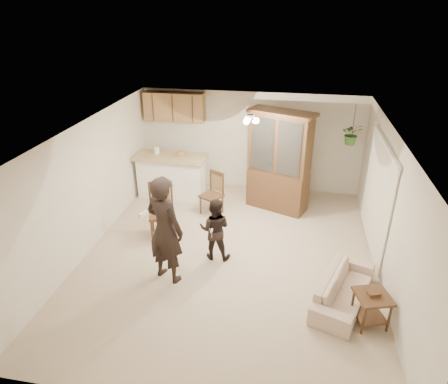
% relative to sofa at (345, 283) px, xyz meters
% --- Properties ---
extents(floor, '(6.50, 6.50, 0.00)m').
position_rel_sofa_xyz_m(floor, '(-2.06, 0.91, -0.37)').
color(floor, '#BEA98F').
rests_on(floor, ground).
extents(ceiling, '(5.50, 6.50, 0.02)m').
position_rel_sofa_xyz_m(ceiling, '(-2.06, 0.91, 2.13)').
color(ceiling, white).
rests_on(ceiling, wall_back).
extents(wall_back, '(5.50, 0.02, 2.50)m').
position_rel_sofa_xyz_m(wall_back, '(-2.06, 4.16, 0.88)').
color(wall_back, silver).
rests_on(wall_back, ground).
extents(wall_front, '(5.50, 0.02, 2.50)m').
position_rel_sofa_xyz_m(wall_front, '(-2.06, -2.34, 0.88)').
color(wall_front, silver).
rests_on(wall_front, ground).
extents(wall_left, '(0.02, 6.50, 2.50)m').
position_rel_sofa_xyz_m(wall_left, '(-4.81, 0.91, 0.88)').
color(wall_left, silver).
rests_on(wall_left, ground).
extents(wall_right, '(0.02, 6.50, 2.50)m').
position_rel_sofa_xyz_m(wall_right, '(0.69, 0.91, 0.88)').
color(wall_right, silver).
rests_on(wall_right, ground).
extents(breakfast_bar, '(1.60, 0.55, 1.00)m').
position_rel_sofa_xyz_m(breakfast_bar, '(-3.91, 3.26, 0.13)').
color(breakfast_bar, white).
rests_on(breakfast_bar, floor).
extents(bar_top, '(1.75, 0.70, 0.08)m').
position_rel_sofa_xyz_m(bar_top, '(-3.91, 3.26, 0.68)').
color(bar_top, tan).
rests_on(bar_top, breakfast_bar).
extents(upper_cabinets, '(1.50, 0.34, 0.70)m').
position_rel_sofa_xyz_m(upper_cabinets, '(-3.96, 3.98, 1.73)').
color(upper_cabinets, olive).
rests_on(upper_cabinets, wall_back).
extents(vertical_blinds, '(0.06, 2.30, 2.10)m').
position_rel_sofa_xyz_m(vertical_blinds, '(0.65, 1.81, 0.73)').
color(vertical_blinds, silver).
rests_on(vertical_blinds, wall_right).
extents(ceiling_fixture, '(0.36, 0.36, 0.20)m').
position_rel_sofa_xyz_m(ceiling_fixture, '(-1.86, 2.11, 2.03)').
color(ceiling_fixture, '#FFE7BF').
rests_on(ceiling_fixture, ceiling).
extents(hanging_plant, '(0.43, 0.37, 0.48)m').
position_rel_sofa_xyz_m(hanging_plant, '(0.24, 3.31, 1.48)').
color(hanging_plant, '#315B24').
rests_on(hanging_plant, ceiling).
extents(plant_cord, '(0.01, 0.01, 0.65)m').
position_rel_sofa_xyz_m(plant_cord, '(0.24, 3.31, 1.81)').
color(plant_cord, black).
rests_on(plant_cord, ceiling).
extents(sofa, '(1.33, 2.01, 0.73)m').
position_rel_sofa_xyz_m(sofa, '(0.00, 0.00, 0.00)').
color(sofa, beige).
rests_on(sofa, floor).
extents(adult, '(0.77, 0.65, 1.80)m').
position_rel_sofa_xyz_m(adult, '(-3.02, 0.09, 0.53)').
color(adult, black).
rests_on(adult, floor).
extents(child, '(0.66, 0.52, 1.35)m').
position_rel_sofa_xyz_m(child, '(-2.32, 0.86, 0.31)').
color(child, black).
rests_on(child, floor).
extents(china_hutch, '(1.59, 1.08, 2.34)m').
position_rel_sofa_xyz_m(china_hutch, '(-1.28, 3.12, 0.79)').
color(china_hutch, '#371B14').
rests_on(china_hutch, floor).
extents(side_table, '(0.62, 0.62, 0.60)m').
position_rel_sofa_xyz_m(side_table, '(0.35, -0.44, -0.08)').
color(side_table, '#371B14').
rests_on(side_table, floor).
extents(chair_bar, '(0.64, 0.64, 1.16)m').
position_rel_sofa_xyz_m(chair_bar, '(-3.54, 1.41, -0.04)').
color(chair_bar, '#371B14').
rests_on(chair_bar, floor).
extents(chair_hutch_left, '(0.60, 0.60, 0.99)m').
position_rel_sofa_xyz_m(chair_hutch_left, '(-2.75, 2.56, -0.09)').
color(chair_hutch_left, '#371B14').
rests_on(chair_hutch_left, floor).
extents(chair_hutch_right, '(0.57, 0.57, 0.91)m').
position_rel_sofa_xyz_m(chair_hutch_right, '(-1.26, 3.84, -0.11)').
color(chair_hutch_right, '#371B14').
rests_on(chair_hutch_right, floor).
extents(controller_adult, '(0.11, 0.18, 0.05)m').
position_rel_sofa_xyz_m(controller_adult, '(-3.19, -0.33, 1.14)').
color(controller_adult, white).
rests_on(controller_adult, adult).
extents(controller_child, '(0.03, 0.11, 0.03)m').
position_rel_sofa_xyz_m(controller_child, '(-2.32, 0.57, 0.39)').
color(controller_child, white).
rests_on(controller_child, child).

